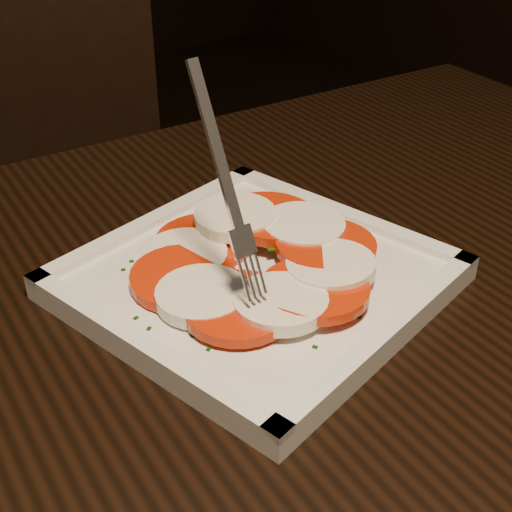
{
  "coord_description": "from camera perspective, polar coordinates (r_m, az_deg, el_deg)",
  "views": [
    {
      "loc": [
        0.03,
        -0.06,
        1.07
      ],
      "look_at": [
        0.31,
        0.3,
        0.78
      ],
      "focal_mm": 50.0,
      "sensor_mm": 36.0,
      "label": 1
    }
  ],
  "objects": [
    {
      "name": "fork",
      "position": [
        0.47,
        -3.09,
        6.31
      ],
      "size": [
        0.03,
        0.07,
        0.15
      ],
      "primitive_type": null,
      "rotation": [
        0.0,
        0.0,
        0.02
      ],
      "color": "white",
      "rests_on": "caprese_salad"
    },
    {
      "name": "plate",
      "position": [
        0.55,
        -0.0,
        -1.96
      ],
      "size": [
        0.29,
        0.29,
        0.01
      ],
      "primitive_type": "cube",
      "rotation": [
        0.0,
        0.0,
        0.19
      ],
      "color": "white",
      "rests_on": "table"
    },
    {
      "name": "caprese_salad",
      "position": [
        0.54,
        -0.0,
        -0.35
      ],
      "size": [
        0.21,
        0.2,
        0.03
      ],
      "color": "red",
      "rests_on": "plate"
    },
    {
      "name": "chair",
      "position": [
        1.21,
        -16.68,
        4.91
      ],
      "size": [
        0.55,
        0.55,
        0.93
      ],
      "rotation": [
        0.0,
        0.0,
        -0.38
      ],
      "color": "black",
      "rests_on": "ground"
    },
    {
      "name": "table",
      "position": [
        0.55,
        -2.32,
        -17.19
      ],
      "size": [
        1.28,
        0.93,
        0.75
      ],
      "rotation": [
        0.0,
        0.0,
        -0.11
      ],
      "color": "black",
      "rests_on": "ground"
    }
  ]
}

